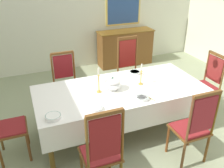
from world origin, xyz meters
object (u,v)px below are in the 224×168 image
candlestick_east (141,76)px  bowl_far_left (95,108)px  bowl_far_right (53,117)px  chair_north_a (66,81)px  sideboard (125,48)px  chair_north_b (129,68)px  chair_south_a (102,150)px  spoon_secondary (140,72)px  chair_south_b (194,126)px  soup_tureen (113,84)px  bowl_near_right (135,72)px  chair_head_east (207,83)px  candlestick_west (99,82)px  spoon_primary (148,97)px  bowl_near_left (142,98)px  chair_head_west (3,122)px  dining_table (120,92)px

candlestick_east → bowl_far_left: bearing=-153.9°
bowl_far_left → bowl_far_right: 0.54m
chair_north_a → sideboard: (1.89, 1.59, -0.10)m
chair_north_b → candlestick_east: 1.06m
chair_south_a → spoon_secondary: size_ratio=6.62×
chair_south_b → soup_tureen: size_ratio=4.50×
chair_south_a → bowl_near_right: bearing=51.9°
chair_south_a → bowl_far_right: chair_south_a is taller
chair_south_a → bowl_far_right: (-0.43, 0.56, 0.21)m
chair_head_east → bowl_near_right: chair_head_east is taller
candlestick_west → spoon_primary: candlestick_west is taller
candlestick_west → candlestick_east: size_ratio=1.13×
chair_south_a → bowl_far_left: size_ratio=6.71×
chair_south_a → candlestick_west: bearing=72.8°
chair_south_a → bowl_near_left: size_ratio=6.57×
spoon_primary → sideboard: size_ratio=0.12×
bowl_near_right → bowl_far_left: bearing=-139.5°
candlestick_west → spoon_primary: bearing=-33.4°
chair_south_a → bowl_far_right: 0.73m
chair_south_b → chair_head_east: 1.43m
chair_head_east → sideboard: size_ratio=0.75×
bowl_near_right → bowl_far_left: (-0.97, -0.83, -0.00)m
chair_south_b → sideboard: 3.60m
bowl_far_left → candlestick_west: bearing=65.7°
bowl_far_right → spoon_primary: 1.33m
soup_tureen → spoon_primary: 0.56m
sideboard → candlestick_east: bearing=70.6°
candlestick_west → sideboard: bearing=58.3°
bowl_near_left → bowl_far_left: (-0.68, -0.01, -0.00)m
chair_head_east → sideboard: bearing=9.3°
chair_south_b → chair_head_west: chair_head_west is taller
dining_table → chair_north_b: (0.62, 0.98, -0.10)m
bowl_near_left → spoon_primary: bowl_near_left is taller
chair_north_b → chair_head_west: chair_north_b is taller
chair_head_west → chair_south_b: bearing=66.9°
soup_tureen → bowl_far_right: bearing=-156.0°
bowl_near_right → bowl_far_right: (-1.51, -0.82, 0.00)m
spoon_primary → bowl_far_right: bearing=166.2°
dining_table → bowl_far_left: (-0.53, -0.43, 0.10)m
chair_head_west → bowl_near_right: size_ratio=6.24×
bowl_near_left → bowl_far_left: 0.68m
spoon_secondary → bowl_far_right: bearing=-152.7°
dining_table → candlestick_east: candlestick_east is taller
candlestick_west → bowl_near_left: bearing=-40.9°
chair_south_a → candlestick_east: 1.42m
sideboard → chair_south_a: bearing=61.9°
bowl_near_left → chair_head_east: bearing=15.5°
bowl_near_left → chair_north_a: bearing=119.6°
spoon_primary → spoon_secondary: same height
bowl_far_left → spoon_secondary: bearing=38.0°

